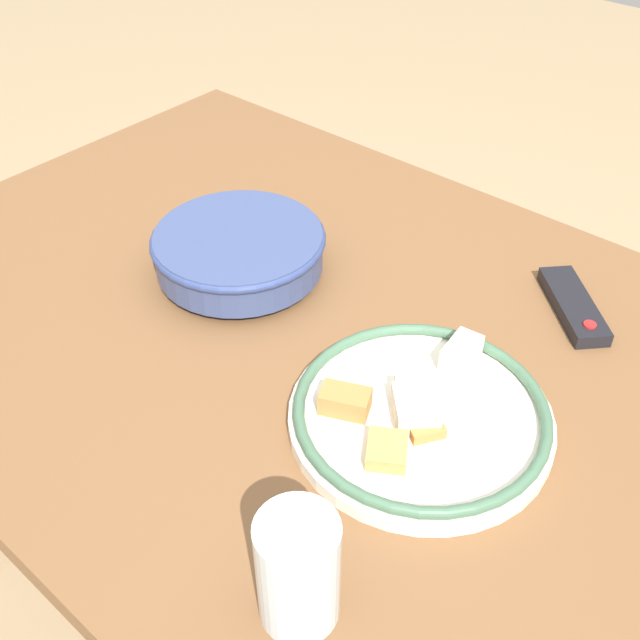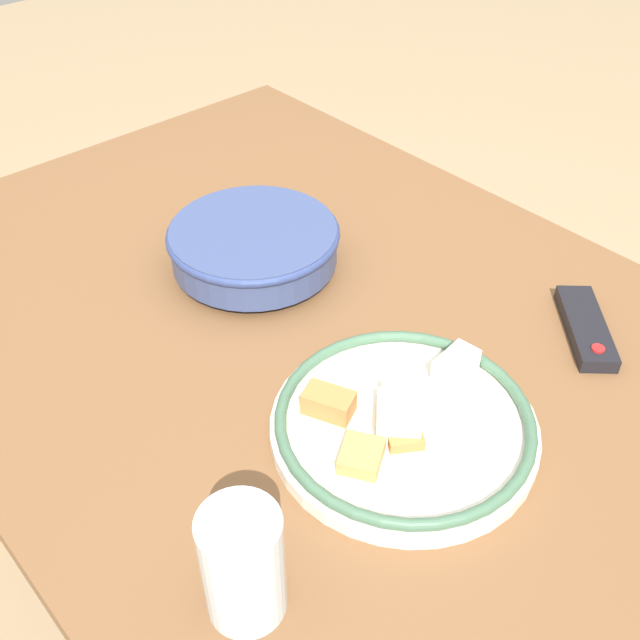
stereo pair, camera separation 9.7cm
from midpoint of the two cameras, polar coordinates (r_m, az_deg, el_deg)
ground_plane at (r=1.61m, az=-2.27°, el=-21.33°), size 8.00×8.00×0.00m
dining_table at (r=1.07m, az=-3.19°, el=-4.06°), size 1.34×0.91×0.75m
noodle_bowl at (r=1.09m, az=-8.72°, el=5.22°), size 0.25×0.25×0.07m
food_plate at (r=0.87m, az=4.44°, el=-7.28°), size 0.31×0.31×0.05m
tv_remote at (r=1.07m, az=16.32°, el=0.96°), size 0.15×0.14×0.02m
drinking_glass at (r=0.70m, az=-5.86°, el=-18.69°), size 0.08×0.08×0.13m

